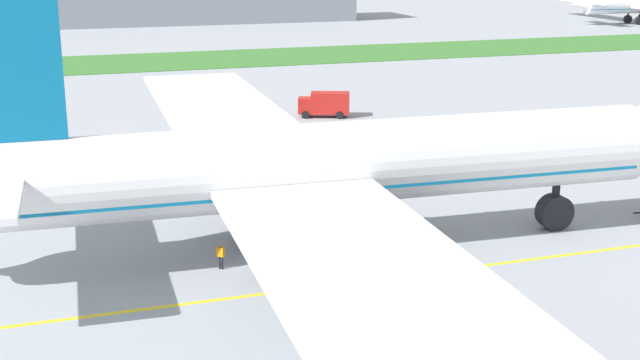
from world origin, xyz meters
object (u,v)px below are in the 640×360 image
at_px(airliner_foreground, 305,168).
at_px(ground_crew_wingwalker_port, 221,254).
at_px(service_truck_fuel_bowser, 325,104).
at_px(ground_crew_marshaller_front, 237,208).

xyz_separation_m(airliner_foreground, ground_crew_wingwalker_port, (-5.92, -0.92, -4.91)).
height_order(airliner_foreground, service_truck_fuel_bowser, airliner_foreground).
relative_size(ground_crew_wingwalker_port, ground_crew_marshaller_front, 1.06).
relative_size(airliner_foreground, service_truck_fuel_bowser, 14.10).
bearing_deg(ground_crew_wingwalker_port, airliner_foreground, 8.86).
distance_m(airliner_foreground, service_truck_fuel_bowser, 46.47).
distance_m(ground_crew_wingwalker_port, service_truck_fuel_bowser, 49.46).
bearing_deg(ground_crew_marshaller_front, ground_crew_wingwalker_port, -109.13).
relative_size(airliner_foreground, ground_crew_wingwalker_port, 53.03).
distance_m(airliner_foreground, ground_crew_marshaller_front, 10.12).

